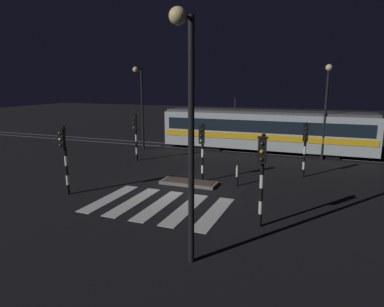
{
  "coord_description": "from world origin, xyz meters",
  "views": [
    {
      "loc": [
        6.51,
        -15.4,
        5.34
      ],
      "look_at": [
        -0.28,
        2.33,
        1.4
      ],
      "focal_mm": 31.83,
      "sensor_mm": 36.0,
      "label": 1
    }
  ],
  "objects": [
    {
      "name": "rail_near",
      "position": [
        0.0,
        10.49,
        0.01
      ],
      "size": [
        80.0,
        0.12,
        0.03
      ],
      "primitive_type": "cube",
      "color": "#59595E",
      "rests_on": "ground"
    },
    {
      "name": "crosswalk_zebra",
      "position": [
        -0.0,
        -2.54,
        0.01
      ],
      "size": [
        5.92,
        4.09,
        0.02
      ],
      "color": "silver",
      "rests_on": "ground"
    },
    {
      "name": "street_lamp_trackside_right",
      "position": [
        6.7,
        9.73,
        4.21
      ],
      "size": [
        0.44,
        1.21,
        6.55
      ],
      "color": "black",
      "rests_on": "ground"
    },
    {
      "name": "traffic_light_corner_far_right",
      "position": [
        5.72,
        4.59,
        2.09
      ],
      "size": [
        0.36,
        0.42,
        3.17
      ],
      "color": "black",
      "rests_on": "ground"
    },
    {
      "name": "traffic_island",
      "position": [
        0.06,
        0.95,
        0.09
      ],
      "size": [
        3.05,
        1.09,
        0.18
      ],
      "color": "slate",
      "rests_on": "ground"
    },
    {
      "name": "rail_far",
      "position": [
        0.0,
        11.92,
        0.01
      ],
      "size": [
        80.0,
        0.12,
        0.03
      ],
      "primitive_type": "cube",
      "color": "#59595E",
      "rests_on": "ground"
    },
    {
      "name": "traffic_light_median_centre",
      "position": [
        0.55,
        1.69,
        2.11
      ],
      "size": [
        0.36,
        0.42,
        3.19
      ],
      "color": "black",
      "rests_on": "ground"
    },
    {
      "name": "traffic_light_corner_near_right",
      "position": [
        4.59,
        -3.27,
        2.35
      ],
      "size": [
        0.36,
        0.42,
        3.56
      ],
      "color": "black",
      "rests_on": "ground"
    },
    {
      "name": "tram",
      "position": [
        2.39,
        11.2,
        1.75
      ],
      "size": [
        16.18,
        2.58,
        4.15
      ],
      "color": "#B2BCC1",
      "rests_on": "ground"
    },
    {
      "name": "traffic_light_corner_near_left",
      "position": [
        -4.84,
        -2.79,
        2.22
      ],
      "size": [
        0.36,
        0.42,
        3.36
      ],
      "color": "black",
      "rests_on": "ground"
    },
    {
      "name": "bollard_island_edge",
      "position": [
        2.54,
        1.6,
        0.56
      ],
      "size": [
        0.12,
        0.12,
        1.11
      ],
      "color": "black",
      "rests_on": "ground"
    },
    {
      "name": "street_lamp_near_kerb",
      "position": [
        3.09,
        -6.78,
        4.53
      ],
      "size": [
        0.44,
        1.21,
        7.15
      ],
      "color": "black",
      "rests_on": "ground"
    },
    {
      "name": "street_lamp_trackside_left",
      "position": [
        -7.09,
        8.65,
        4.22
      ],
      "size": [
        0.44,
        1.21,
        6.57
      ],
      "color": "black",
      "rests_on": "ground"
    },
    {
      "name": "ground_plane",
      "position": [
        0.0,
        0.0,
        0.0
      ],
      "size": [
        120.0,
        120.0,
        0.0
      ],
      "primitive_type": "plane",
      "color": "black"
    },
    {
      "name": "traffic_light_corner_far_left",
      "position": [
        -5.43,
        4.87,
        2.14
      ],
      "size": [
        0.36,
        0.42,
        3.24
      ],
      "color": "black",
      "rests_on": "ground"
    }
  ]
}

